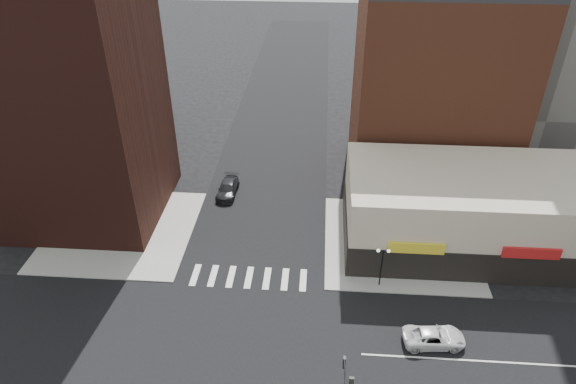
{
  "coord_description": "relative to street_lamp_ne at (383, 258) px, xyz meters",
  "views": [
    {
      "loc": [
        6.12,
        -27.43,
        32.92
      ],
      "look_at": [
        3.72,
        6.28,
        11.0
      ],
      "focal_mm": 32.0,
      "sensor_mm": 36.0,
      "label": 1
    }
  ],
  "objects": [
    {
      "name": "ground",
      "position": [
        -12.0,
        -8.0,
        -3.29
      ],
      "size": [
        240.0,
        240.0,
        0.0
      ],
      "primitive_type": "plane",
      "color": "black",
      "rests_on": "ground"
    },
    {
      "name": "road_ew",
      "position": [
        -12.0,
        -8.0,
        -3.28
      ],
      "size": [
        200.0,
        14.0,
        0.02
      ],
      "primitive_type": "cube",
      "color": "black",
      "rests_on": "ground"
    },
    {
      "name": "road_ns",
      "position": [
        -12.0,
        -8.0,
        -3.28
      ],
      "size": [
        14.0,
        200.0,
        0.02
      ],
      "primitive_type": "cube",
      "color": "black",
      "rests_on": "ground"
    },
    {
      "name": "sidewalk_nw",
      "position": [
        -26.5,
        6.5,
        -3.23
      ],
      "size": [
        15.0,
        15.0,
        0.12
      ],
      "primitive_type": "cube",
      "color": "gray",
      "rests_on": "ground"
    },
    {
      "name": "sidewalk_ne",
      "position": [
        2.5,
        6.5,
        -3.23
      ],
      "size": [
        15.0,
        15.0,
        0.12
      ],
      "primitive_type": "cube",
      "color": "gray",
      "rests_on": "ground"
    },
    {
      "name": "building_nw",
      "position": [
        -31.0,
        10.5,
        9.21
      ],
      "size": [
        16.0,
        15.0,
        25.0
      ],
      "primitive_type": "cube",
      "color": "black",
      "rests_on": "ground"
    },
    {
      "name": "building_nw_low",
      "position": [
        -44.0,
        26.0,
        2.71
      ],
      "size": [
        20.0,
        18.0,
        12.0
      ],
      "primitive_type": "cube",
      "color": "black",
      "rests_on": "ground"
    },
    {
      "name": "building_ne_midrise",
      "position": [
        7.0,
        21.5,
        7.71
      ],
      "size": [
        18.0,
        15.0,
        22.0
      ],
      "primitive_type": "cube",
      "color": "brown",
      "rests_on": "ground"
    },
    {
      "name": "building_ne_row",
      "position": [
        9.0,
        7.0,
        0.01
      ],
      "size": [
        24.2,
        12.2,
        8.0
      ],
      "color": "#BDAE96",
      "rests_on": "ground"
    },
    {
      "name": "street_lamp_ne",
      "position": [
        0.0,
        0.0,
        0.0
      ],
      "size": [
        1.22,
        0.32,
        4.16
      ],
      "color": "black",
      "rests_on": "sidewalk_ne"
    },
    {
      "name": "white_suv",
      "position": [
        3.84,
        -6.44,
        -2.6
      ],
      "size": [
        5.15,
        2.7,
        1.38
      ],
      "primitive_type": "imported",
      "rotation": [
        0.0,
        0.0,
        1.65
      ],
      "color": "silver",
      "rests_on": "ground"
    },
    {
      "name": "dark_sedan_north",
      "position": [
        -16.48,
        14.31,
        -2.55
      ],
      "size": [
        2.3,
        5.21,
        1.49
      ],
      "primitive_type": "imported",
      "rotation": [
        0.0,
        0.0,
        -0.04
      ],
      "color": "black",
      "rests_on": "ground"
    }
  ]
}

